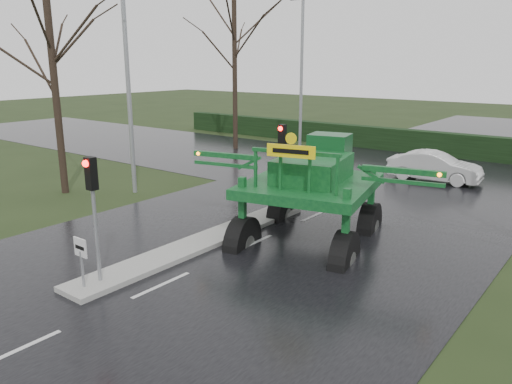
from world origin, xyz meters
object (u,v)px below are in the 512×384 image
Objects in this scene: keep_left_sign at (81,255)px; street_light_left_near at (131,58)px; traffic_signal_mid at (282,149)px; crop_sprayer at (245,176)px; traffic_signal_near at (93,193)px; street_light_left_far at (306,59)px; white_sedan at (433,181)px.

keep_left_sign is 11.32m from street_light_left_near.
crop_sprayer is at bearing -73.93° from traffic_signal_mid.
street_light_left_far is at bearing 108.17° from traffic_signal_near.
crop_sprayer is (1.01, 4.99, -0.33)m from traffic_signal_near.
street_light_left_far reaches higher than traffic_signal_mid.
keep_left_sign is 0.14× the size of street_light_left_far.
street_light_left_near is at bearing 132.59° from keep_left_sign.
traffic_signal_near is 0.35× the size of street_light_left_far.
traffic_signal_near is at bearing 165.86° from white_sedan.
street_light_left_near is at bearing -90.00° from street_light_left_far.
street_light_left_far is at bearing 107.78° from keep_left_sign.
traffic_signal_mid is 3.67m from crop_sprayer.
traffic_signal_mid is at bearing 90.00° from traffic_signal_near.
street_light_left_near is at bearing -167.79° from traffic_signal_mid.
crop_sprayer is 12.98m from white_sedan.
keep_left_sign is 0.38× the size of traffic_signal_near.
traffic_signal_mid is 0.35× the size of street_light_left_far.
street_light_left_far is 12.04m from white_sedan.
crop_sprayer is at bearing -14.34° from street_light_left_near.
white_sedan is (2.98, 9.12, -2.59)m from traffic_signal_mid.
crop_sprayer is (1.01, -3.51, -0.33)m from traffic_signal_mid.
traffic_signal_near is 0.42× the size of crop_sprayer.
traffic_signal_near is 5.10m from crop_sprayer.
traffic_signal_mid is (0.00, 8.99, 1.53)m from keep_left_sign.
crop_sprayer reaches higher than keep_left_sign.
keep_left_sign is at bearing -47.41° from street_light_left_near.
keep_left_sign is at bearing -113.24° from crop_sprayer.
street_light_left_far is (-6.89, 12.51, 3.40)m from traffic_signal_mid.
white_sedan is at bearing -18.94° from street_light_left_far.
white_sedan is (9.87, 10.61, -5.99)m from street_light_left_near.
street_light_left_near is at bearing 132.52° from white_sedan.
street_light_left_far reaches higher than white_sedan.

